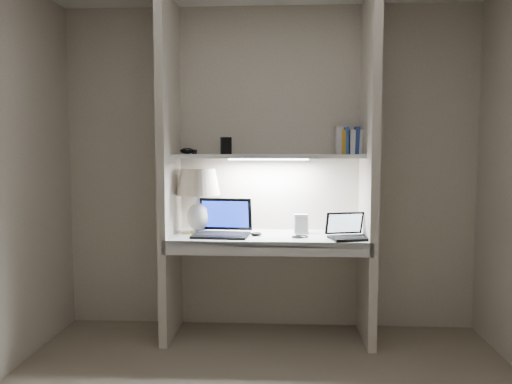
# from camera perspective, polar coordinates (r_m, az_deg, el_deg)

# --- Properties ---
(back_wall) EXTENTS (3.20, 0.01, 2.50)m
(back_wall) POSITION_cam_1_polar(r_m,az_deg,el_deg) (3.92, 1.50, 2.68)
(back_wall) COLOR beige
(back_wall) RESTS_ON floor
(alcove_panel_left) EXTENTS (0.06, 0.55, 2.50)m
(alcove_panel_left) POSITION_cam_1_polar(r_m,az_deg,el_deg) (3.74, -9.89, 2.51)
(alcove_panel_left) COLOR beige
(alcove_panel_left) RESTS_ON floor
(alcove_panel_right) EXTENTS (0.06, 0.55, 2.50)m
(alcove_panel_right) POSITION_cam_1_polar(r_m,az_deg,el_deg) (3.69, 12.78, 2.43)
(alcove_panel_right) COLOR beige
(alcove_panel_right) RESTS_ON floor
(desk) EXTENTS (1.40, 0.55, 0.04)m
(desk) POSITION_cam_1_polar(r_m,az_deg,el_deg) (3.70, 1.36, -5.25)
(desk) COLOR white
(desk) RESTS_ON alcove_panel_left
(desk_apron) EXTENTS (1.46, 0.03, 0.10)m
(desk_apron) POSITION_cam_1_polar(r_m,az_deg,el_deg) (3.45, 1.22, -6.49)
(desk_apron) COLOR silver
(desk_apron) RESTS_ON desk
(shelf) EXTENTS (1.40, 0.36, 0.03)m
(shelf) POSITION_cam_1_polar(r_m,az_deg,el_deg) (3.74, 1.42, 4.11)
(shelf) COLOR silver
(shelf) RESTS_ON back_wall
(strip_light) EXTENTS (0.60, 0.04, 0.02)m
(strip_light) POSITION_cam_1_polar(r_m,az_deg,el_deg) (3.74, 1.42, 3.77)
(strip_light) COLOR white
(strip_light) RESTS_ON shelf
(table_lamp) EXTENTS (0.33, 0.33, 0.49)m
(table_lamp) POSITION_cam_1_polar(r_m,az_deg,el_deg) (3.79, -6.63, 0.30)
(table_lamp) COLOR white
(table_lamp) RESTS_ON desk
(laptop_main) EXTENTS (0.43, 0.37, 0.27)m
(laptop_main) POSITION_cam_1_polar(r_m,az_deg,el_deg) (3.70, -3.81, -4.01)
(laptop_main) COLOR black
(laptop_main) RESTS_ON desk
(laptop_netbook) EXTENTS (0.33, 0.31, 0.18)m
(laptop_netbook) POSITION_cam_1_polar(r_m,az_deg,el_deg) (3.61, 10.51, -4.57)
(laptop_netbook) COLOR black
(laptop_netbook) RESTS_ON desk
(speaker) EXTENTS (0.11, 0.08, 0.15)m
(speaker) POSITION_cam_1_polar(r_m,az_deg,el_deg) (3.77, 5.17, -3.64)
(speaker) COLOR silver
(speaker) RESTS_ON desk
(mouse) EXTENTS (0.10, 0.08, 0.03)m
(mouse) POSITION_cam_1_polar(r_m,az_deg,el_deg) (3.64, 0.04, -4.83)
(mouse) COLOR black
(mouse) RESTS_ON desk
(cable_coil) EXTENTS (0.12, 0.12, 0.01)m
(cable_coil) POSITION_cam_1_polar(r_m,az_deg,el_deg) (3.62, 5.20, -5.07)
(cable_coil) COLOR black
(cable_coil) RESTS_ON desk
(sticky_note) EXTENTS (0.08, 0.08, 0.00)m
(sticky_note) POSITION_cam_1_polar(r_m,az_deg,el_deg) (3.78, -7.86, -4.75)
(sticky_note) COLOR #F7FF35
(sticky_note) RESTS_ON desk
(book_row) EXTENTS (0.19, 0.14, 0.21)m
(book_row) POSITION_cam_1_polar(r_m,az_deg,el_deg) (3.83, 10.51, 5.72)
(book_row) COLOR silver
(book_row) RESTS_ON shelf
(shelf_box) EXTENTS (0.09, 0.08, 0.13)m
(shelf_box) POSITION_cam_1_polar(r_m,az_deg,el_deg) (3.82, -3.44, 5.30)
(shelf_box) COLOR black
(shelf_box) RESTS_ON shelf
(shelf_gadget) EXTENTS (0.12, 0.10, 0.05)m
(shelf_gadget) POSITION_cam_1_polar(r_m,az_deg,el_deg) (3.88, -7.89, 4.68)
(shelf_gadget) COLOR black
(shelf_gadget) RESTS_ON shelf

